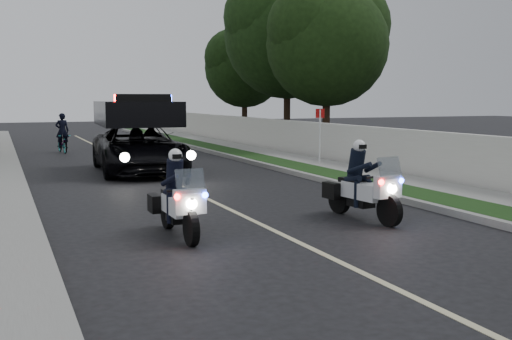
{
  "coord_description": "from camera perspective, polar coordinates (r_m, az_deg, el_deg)",
  "views": [
    {
      "loc": [
        -4.68,
        -6.93,
        2.47
      ],
      "look_at": [
        0.17,
        4.6,
        1.0
      ],
      "focal_mm": 43.12,
      "sensor_mm": 36.0,
      "label": 1
    }
  ],
  "objects": [
    {
      "name": "cyclist",
      "position": [
        29.25,
        -17.47,
        1.54
      ],
      "size": [
        0.6,
        0.42,
        1.6
      ],
      "primitive_type": "imported",
      "rotation": [
        0.0,
        0.0,
        3.08
      ],
      "color": "black",
      "rests_on": "ground"
    },
    {
      "name": "sign_post",
      "position": [
        22.33,
        5.9,
        0.31
      ],
      "size": [
        0.39,
        0.39,
        2.16
      ],
      "primitive_type": null,
      "rotation": [
        0.0,
        0.0,
        -0.19
      ],
      "color": "#AD0C20",
      "rests_on": "ground"
    },
    {
      "name": "tree_right_c",
      "position": [
        29.49,
        6.48,
        1.85
      ],
      "size": [
        7.58,
        7.58,
        9.57
      ],
      "primitive_type": null,
      "rotation": [
        0.0,
        0.0,
        0.42
      ],
      "color": "#1A3410",
      "rests_on": "ground"
    },
    {
      "name": "police_moto_right",
      "position": [
        12.78,
        9.8,
        -4.54
      ],
      "size": [
        0.89,
        1.99,
        1.64
      ],
      "primitive_type": null,
      "rotation": [
        0.0,
        0.0,
        0.12
      ],
      "color": "silver",
      "rests_on": "ground"
    },
    {
      "name": "bicycle",
      "position": [
        29.25,
        -17.47,
        1.54
      ],
      "size": [
        0.74,
        1.61,
        0.81
      ],
      "primitive_type": "imported",
      "rotation": [
        0.0,
        0.0,
        0.13
      ],
      "color": "black",
      "rests_on": "ground"
    },
    {
      "name": "ground",
      "position": [
        8.72,
        10.91,
        -9.88
      ],
      "size": [
        120.0,
        120.0,
        0.0
      ],
      "primitive_type": "plane",
      "color": "black",
      "rests_on": "ground"
    },
    {
      "name": "tree_right_e",
      "position": [
        40.29,
        -1.06,
        3.18
      ],
      "size": [
        6.7,
        6.7,
        8.56
      ],
      "primitive_type": null,
      "rotation": [
        0.0,
        0.0,
        0.39
      ],
      "color": "black",
      "rests_on": "ground"
    },
    {
      "name": "property_wall",
      "position": [
        20.69,
        11.98,
        1.79
      ],
      "size": [
        0.22,
        60.0,
        1.5
      ],
      "primitive_type": "cube",
      "color": "beige",
      "rests_on": "ground"
    },
    {
      "name": "grass_verge",
      "position": [
        19.55,
        6.38,
        -0.37
      ],
      "size": [
        1.2,
        60.0,
        0.16
      ],
      "primitive_type": "cube",
      "color": "#193814",
      "rests_on": "ground"
    },
    {
      "name": "sidewalk_right",
      "position": [
        20.21,
        9.6,
        -0.19
      ],
      "size": [
        1.4,
        60.0,
        0.16
      ],
      "primitive_type": "cube",
      "color": "gray",
      "rests_on": "ground"
    },
    {
      "name": "lane_marking",
      "position": [
        17.74,
        -7.3,
        -1.35
      ],
      "size": [
        0.12,
        50.0,
        0.01
      ],
      "primitive_type": "cube",
      "color": "#BFB78C",
      "rests_on": "ground"
    },
    {
      "name": "police_suv",
      "position": [
        20.86,
        -10.75,
        -0.22
      ],
      "size": [
        2.99,
        5.87,
        2.78
      ],
      "primitive_type": "imported",
      "rotation": [
        0.0,
        0.0,
        -0.06
      ],
      "color": "black",
      "rests_on": "ground"
    },
    {
      "name": "curb_left",
      "position": [
        17.11,
        -20.65,
        -1.78
      ],
      "size": [
        0.2,
        60.0,
        0.15
      ],
      "primitive_type": "cube",
      "color": "gray",
      "rests_on": "ground"
    },
    {
      "name": "curb_right",
      "position": [
        19.22,
        4.56,
        -0.48
      ],
      "size": [
        0.2,
        60.0,
        0.15
      ],
      "primitive_type": "cube",
      "color": "gray",
      "rests_on": "ground"
    },
    {
      "name": "tree_right_d",
      "position": [
        33.28,
        2.87,
        2.43
      ],
      "size": [
        8.16,
        8.16,
        11.21
      ],
      "primitive_type": null,
      "rotation": [
        0.0,
        0.0,
        -0.25
      ],
      "color": "#1B3712",
      "rests_on": "ground"
    },
    {
      "name": "police_moto_left",
      "position": [
        11.18,
        -7.2,
        -6.11
      ],
      "size": [
        0.65,
        1.86,
        1.58
      ],
      "primitive_type": null,
      "rotation": [
        0.0,
        0.0,
        0.0
      ],
      "color": "white",
      "rests_on": "ground"
    }
  ]
}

